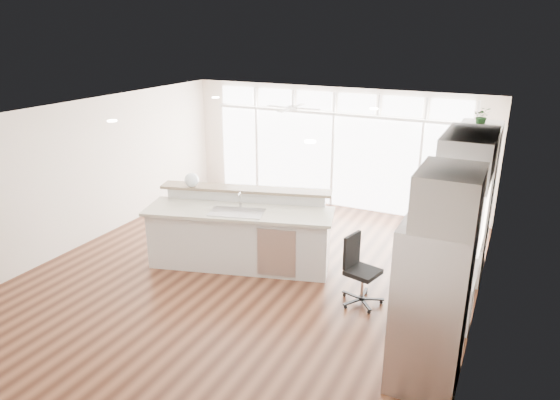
% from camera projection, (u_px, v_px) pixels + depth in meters
% --- Properties ---
extents(floor, '(7.00, 8.00, 0.02)m').
position_uv_depth(floor, '(249.00, 277.00, 8.35)').
color(floor, '#412114').
rests_on(floor, ground).
extents(ceiling, '(7.00, 8.00, 0.02)m').
position_uv_depth(ceiling, '(245.00, 115.00, 7.45)').
color(ceiling, silver).
rests_on(ceiling, wall_back).
extents(wall_back, '(7.00, 0.04, 2.70)m').
position_uv_depth(wall_back, '(334.00, 148.00, 11.29)').
color(wall_back, white).
rests_on(wall_back, floor).
extents(wall_front, '(7.00, 0.04, 2.70)m').
position_uv_depth(wall_front, '(29.00, 332.00, 4.50)').
color(wall_front, white).
rests_on(wall_front, floor).
extents(wall_left, '(0.04, 8.00, 2.70)m').
position_uv_depth(wall_left, '(85.00, 173.00, 9.34)').
color(wall_left, white).
rests_on(wall_left, floor).
extents(wall_right, '(0.04, 8.00, 2.70)m').
position_uv_depth(wall_right, '(483.00, 240.00, 6.45)').
color(wall_right, white).
rests_on(wall_right, floor).
extents(glass_wall, '(5.80, 0.06, 2.08)m').
position_uv_depth(glass_wall, '(333.00, 161.00, 11.34)').
color(glass_wall, silver).
rests_on(glass_wall, wall_back).
extents(transom_row, '(5.90, 0.06, 0.40)m').
position_uv_depth(transom_row, '(335.00, 102.00, 10.89)').
color(transom_row, silver).
rests_on(transom_row, wall_back).
extents(desk_window, '(0.04, 0.85, 0.85)m').
position_uv_depth(desk_window, '(484.00, 217.00, 6.65)').
color(desk_window, white).
rests_on(desk_window, wall_right).
extents(ceiling_fan, '(1.16, 1.16, 0.32)m').
position_uv_depth(ceiling_fan, '(293.00, 103.00, 10.10)').
color(ceiling_fan, silver).
rests_on(ceiling_fan, ceiling).
extents(recessed_lights, '(3.40, 3.00, 0.02)m').
position_uv_depth(recessed_lights, '(252.00, 114.00, 7.62)').
color(recessed_lights, '#F3E1CF').
rests_on(recessed_lights, ceiling).
extents(oven_cabinet, '(0.64, 1.20, 2.50)m').
position_uv_depth(oven_cabinet, '(471.00, 201.00, 8.15)').
color(oven_cabinet, silver).
rests_on(oven_cabinet, floor).
extents(desk_nook, '(0.72, 1.30, 0.76)m').
position_uv_depth(desk_nook, '(448.00, 289.00, 7.18)').
color(desk_nook, silver).
rests_on(desk_nook, floor).
extents(upper_cabinets, '(0.64, 1.30, 0.64)m').
position_uv_depth(upper_cabinets, '(468.00, 156.00, 6.51)').
color(upper_cabinets, silver).
rests_on(upper_cabinets, wall_right).
extents(refrigerator, '(0.76, 0.90, 2.00)m').
position_uv_depth(refrigerator, '(430.00, 306.00, 5.58)').
color(refrigerator, '#B7B8BC').
rests_on(refrigerator, floor).
extents(fridge_cabinet, '(0.64, 0.90, 0.60)m').
position_uv_depth(fridge_cabinet, '(449.00, 197.00, 5.12)').
color(fridge_cabinet, silver).
rests_on(fridge_cabinet, wall_right).
extents(framed_photos, '(0.06, 0.22, 0.80)m').
position_uv_depth(framed_photos, '(486.00, 213.00, 7.23)').
color(framed_photos, black).
rests_on(framed_photos, wall_right).
extents(kitchen_island, '(3.38, 2.02, 1.26)m').
position_uv_depth(kitchen_island, '(239.00, 232.00, 8.52)').
color(kitchen_island, silver).
rests_on(kitchen_island, floor).
extents(rug, '(0.90, 0.67, 0.01)m').
position_uv_depth(rug, '(423.00, 310.00, 7.34)').
color(rug, '#371A11').
rests_on(rug, floor).
extents(office_chair, '(0.66, 0.63, 1.06)m').
position_uv_depth(office_chair, '(363.00, 272.00, 7.36)').
color(office_chair, black).
rests_on(office_chair, floor).
extents(fishbowl, '(0.28, 0.28, 0.25)m').
position_uv_depth(fishbowl, '(192.00, 180.00, 8.79)').
color(fishbowl, white).
rests_on(fishbowl, kitchen_island).
extents(monitor, '(0.17, 0.51, 0.42)m').
position_uv_depth(monitor, '(447.00, 251.00, 7.02)').
color(monitor, black).
rests_on(monitor, desk_nook).
extents(keyboard, '(0.17, 0.33, 0.02)m').
position_uv_depth(keyboard, '(433.00, 261.00, 7.15)').
color(keyboard, white).
rests_on(keyboard, desk_nook).
extents(potted_plant, '(0.28, 0.31, 0.22)m').
position_uv_depth(potted_plant, '(482.00, 118.00, 7.69)').
color(potted_plant, '#265A26').
rests_on(potted_plant, oven_cabinet).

